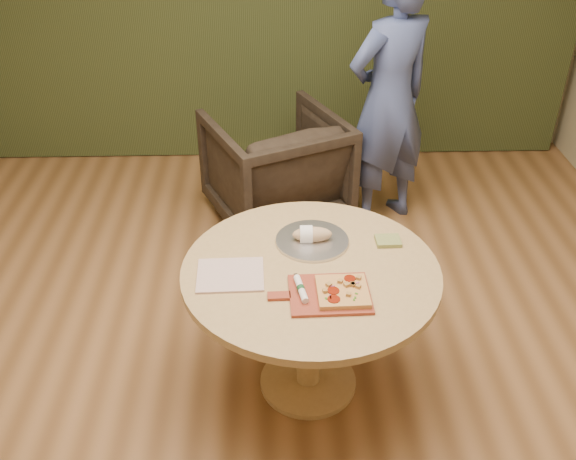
{
  "coord_description": "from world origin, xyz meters",
  "views": [
    {
      "loc": [
        -0.05,
        -2.2,
        2.52
      ],
      "look_at": [
        0.03,
        0.25,
        0.91
      ],
      "focal_mm": 40.0,
      "sensor_mm": 36.0,
      "label": 1
    }
  ],
  "objects_px": {
    "armchair": "(276,164)",
    "pedestal_table": "(310,292)",
    "flatbread_pizza": "(343,291)",
    "cutlery_roll": "(301,289)",
    "pizza_paddle": "(327,294)",
    "bread_roll": "(310,234)",
    "serving_tray": "(312,241)",
    "person_standing": "(389,100)"
  },
  "relations": [
    {
      "from": "pedestal_table",
      "to": "serving_tray",
      "type": "distance_m",
      "value": 0.26
    },
    {
      "from": "flatbread_pizza",
      "to": "person_standing",
      "type": "height_order",
      "value": "person_standing"
    },
    {
      "from": "pedestal_table",
      "to": "person_standing",
      "type": "relative_size",
      "value": 0.66
    },
    {
      "from": "pizza_paddle",
      "to": "serving_tray",
      "type": "relative_size",
      "value": 1.26
    },
    {
      "from": "pedestal_table",
      "to": "armchair",
      "type": "relative_size",
      "value": 1.37
    },
    {
      "from": "cutlery_roll",
      "to": "serving_tray",
      "type": "xyz_separation_m",
      "value": [
        0.07,
        0.4,
        -0.02
      ]
    },
    {
      "from": "pedestal_table",
      "to": "cutlery_roll",
      "type": "xyz_separation_m",
      "value": [
        -0.05,
        -0.19,
        0.17
      ]
    },
    {
      "from": "flatbread_pizza",
      "to": "cutlery_roll",
      "type": "xyz_separation_m",
      "value": [
        -0.18,
        0.02,
        0.0
      ]
    },
    {
      "from": "person_standing",
      "to": "pedestal_table",
      "type": "bearing_deg",
      "value": 39.78
    },
    {
      "from": "bread_roll",
      "to": "person_standing",
      "type": "xyz_separation_m",
      "value": [
        0.6,
        1.42,
        0.11
      ]
    },
    {
      "from": "flatbread_pizza",
      "to": "person_standing",
      "type": "bearing_deg",
      "value": 75.19
    },
    {
      "from": "pizza_paddle",
      "to": "bread_roll",
      "type": "distance_m",
      "value": 0.42
    },
    {
      "from": "bread_roll",
      "to": "armchair",
      "type": "bearing_deg",
      "value": 96.04
    },
    {
      "from": "cutlery_roll",
      "to": "armchair",
      "type": "bearing_deg",
      "value": 82.55
    },
    {
      "from": "armchair",
      "to": "flatbread_pizza",
      "type": "bearing_deg",
      "value": 73.51
    },
    {
      "from": "cutlery_roll",
      "to": "bread_roll",
      "type": "height_order",
      "value": "bread_roll"
    },
    {
      "from": "cutlery_roll",
      "to": "bread_roll",
      "type": "xyz_separation_m",
      "value": [
        0.06,
        0.4,
        0.01
      ]
    },
    {
      "from": "pedestal_table",
      "to": "pizza_paddle",
      "type": "bearing_deg",
      "value": -73.68
    },
    {
      "from": "flatbread_pizza",
      "to": "person_standing",
      "type": "distance_m",
      "value": 1.91
    },
    {
      "from": "bread_roll",
      "to": "person_standing",
      "type": "distance_m",
      "value": 1.55
    },
    {
      "from": "cutlery_roll",
      "to": "person_standing",
      "type": "relative_size",
      "value": 0.11
    },
    {
      "from": "flatbread_pizza",
      "to": "person_standing",
      "type": "xyz_separation_m",
      "value": [
        0.49,
        1.84,
        0.13
      ]
    },
    {
      "from": "pedestal_table",
      "to": "serving_tray",
      "type": "bearing_deg",
      "value": 84.89
    },
    {
      "from": "bread_roll",
      "to": "person_standing",
      "type": "bearing_deg",
      "value": 67.07
    },
    {
      "from": "pizza_paddle",
      "to": "bread_roll",
      "type": "relative_size",
      "value": 2.33
    },
    {
      "from": "flatbread_pizza",
      "to": "pizza_paddle",
      "type": "bearing_deg",
      "value": 175.95
    },
    {
      "from": "pedestal_table",
      "to": "cutlery_roll",
      "type": "bearing_deg",
      "value": -106.09
    },
    {
      "from": "pizza_paddle",
      "to": "flatbread_pizza",
      "type": "height_order",
      "value": "flatbread_pizza"
    },
    {
      "from": "bread_roll",
      "to": "cutlery_roll",
      "type": "bearing_deg",
      "value": -99.14
    },
    {
      "from": "pedestal_table",
      "to": "pizza_paddle",
      "type": "xyz_separation_m",
      "value": [
        0.06,
        -0.2,
        0.15
      ]
    },
    {
      "from": "flatbread_pizza",
      "to": "bread_roll",
      "type": "xyz_separation_m",
      "value": [
        -0.11,
        0.42,
        0.02
      ]
    },
    {
      "from": "pedestal_table",
      "to": "person_standing",
      "type": "xyz_separation_m",
      "value": [
        0.61,
        1.64,
        0.3
      ]
    },
    {
      "from": "pedestal_table",
      "to": "bread_roll",
      "type": "height_order",
      "value": "bread_roll"
    },
    {
      "from": "cutlery_roll",
      "to": "armchair",
      "type": "distance_m",
      "value": 1.87
    },
    {
      "from": "cutlery_roll",
      "to": "pedestal_table",
      "type": "bearing_deg",
      "value": 63.74
    },
    {
      "from": "bread_roll",
      "to": "armchair",
      "type": "height_order",
      "value": "armchair"
    },
    {
      "from": "serving_tray",
      "to": "person_standing",
      "type": "height_order",
      "value": "person_standing"
    },
    {
      "from": "armchair",
      "to": "pedestal_table",
      "type": "bearing_deg",
      "value": 70.25
    },
    {
      "from": "pedestal_table",
      "to": "bread_roll",
      "type": "xyz_separation_m",
      "value": [
        0.01,
        0.21,
        0.18
      ]
    },
    {
      "from": "armchair",
      "to": "cutlery_roll",
      "type": "bearing_deg",
      "value": 68.06
    },
    {
      "from": "flatbread_pizza",
      "to": "cutlery_roll",
      "type": "relative_size",
      "value": 1.14
    },
    {
      "from": "person_standing",
      "to": "pizza_paddle",
      "type": "bearing_deg",
      "value": 43.56
    }
  ]
}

